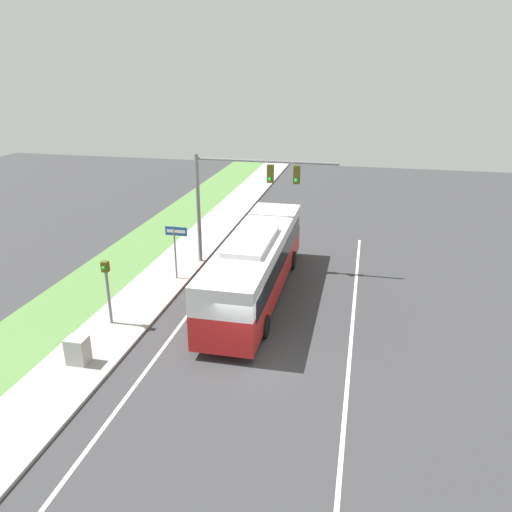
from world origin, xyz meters
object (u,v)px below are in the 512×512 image
at_px(bus, 256,262).
at_px(signal_gantry, 241,187).
at_px(utility_cabinet, 78,350).
at_px(street_sign, 176,243).
at_px(pedestrian_signal, 107,282).

distance_m(bus, signal_gantry, 4.70).
bearing_deg(bus, signal_gantry, 114.32).
bearing_deg(utility_cabinet, street_sign, 84.85).
bearing_deg(street_sign, bus, -11.97).
xyz_separation_m(bus, signal_gantry, (-1.59, 3.53, 2.67)).
distance_m(bus, pedestrian_signal, 6.84).
relative_size(signal_gantry, utility_cabinet, 7.38).
xyz_separation_m(street_sign, utility_cabinet, (-0.74, -8.18, -1.40)).
relative_size(signal_gantry, pedestrian_signal, 2.56).
bearing_deg(signal_gantry, bus, -65.68).
distance_m(street_sign, utility_cabinet, 8.33).
distance_m(signal_gantry, street_sign, 4.49).
height_order(bus, street_sign, bus).
distance_m(bus, utility_cabinet, 8.94).
height_order(signal_gantry, street_sign, signal_gantry).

